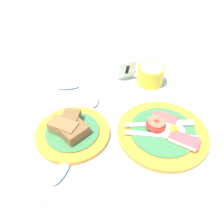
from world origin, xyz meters
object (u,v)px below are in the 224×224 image
Objects in this scene: bread_plate at (71,130)px; teaspoon_stray at (95,94)px; number_card at (126,69)px; fork_on_cloth at (85,219)px; breakfast_plate at (163,131)px; sugar_cup at (150,75)px; teaspoon_near_cup at (54,183)px; teaspoon_by_saucer at (59,88)px.

teaspoon_stray is at bearing 59.11° from bread_plate.
number_card is 0.40× the size of fork_on_cloth.
breakfast_plate is 0.23m from sugar_cup.
fork_on_cloth is at bearing -122.43° from number_card.
bread_plate is at bearing -5.77° from fork_on_cloth.
teaspoon_near_cup is (-0.05, -0.13, -0.01)m from bread_plate.
teaspoon_near_cup is 0.88× the size of teaspoon_stray.
fork_on_cloth is at bearing -113.52° from teaspoon_near_cup.
teaspoon_near_cup is (-0.26, -0.35, -0.03)m from number_card.
number_card is 0.38× the size of teaspoon_by_saucer.
teaspoon_by_saucer is at bearing 29.74° from teaspoon_near_cup.
sugar_cup is at bearing -12.39° from teaspoon_near_cup.
bread_plate is 2.19× the size of sugar_cup.
teaspoon_by_saucer and teaspoon_stray have the same top height.
number_card is at bearing 46.78° from bread_plate.
bread_plate is 1.01× the size of teaspoon_stray.
bread_plate is 0.21m from teaspoon_by_saucer.
sugar_cup reaches higher than bread_plate.
sugar_cup is at bearing 112.34° from teaspoon_stray.
teaspoon_near_cup reaches higher than fork_on_cloth.
breakfast_plate is 0.27m from number_card.
sugar_cup is 0.47× the size of fork_on_cloth.
number_card is at bearing 147.65° from sugar_cup.
bread_plate is at bearing 13.73° from teaspoon_near_cup.
bread_plate is at bearing -141.04° from number_card.
bread_plate is 1.04× the size of fork_on_cloth.
teaspoon_near_cup is at bearing -137.13° from sugar_cup.
teaspoon_by_saucer is at bearing 95.93° from bread_plate.
teaspoon_by_saucer is 1.01× the size of teaspoon_stray.
teaspoon_near_cup is at bearing -89.41° from teaspoon_by_saucer.
sugar_cup is 0.52× the size of teaspoon_near_cup.
breakfast_plate is 0.28m from fork_on_cloth.
teaspoon_stray is 0.38m from fork_on_cloth.
fork_on_cloth is (-0.27, -0.39, -0.03)m from sugar_cup.
teaspoon_near_cup is at bearing 25.02° from fork_on_cloth.
teaspoon_near_cup is 0.10m from fork_on_cloth.
teaspoon_by_saucer is at bearing -104.19° from teaspoon_stray.
fork_on_cloth is at bearing -89.05° from bread_plate.
teaspoon_by_saucer is 1.04× the size of fork_on_cloth.
teaspoon_by_saucer is 0.43m from fork_on_cloth.
teaspoon_stray is (0.09, 0.15, -0.01)m from bread_plate.
number_card is 0.38× the size of teaspoon_stray.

